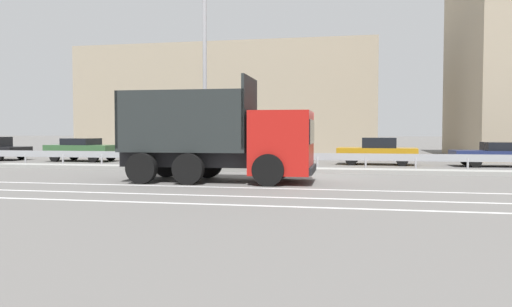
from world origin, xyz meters
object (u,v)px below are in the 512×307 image
(dump_truck, at_px, (240,145))
(parked_car_5, at_px, (502,154))
(median_road_sign, at_px, (128,142))
(parked_car_3, at_px, (263,150))
(street_lamp_1, at_px, (203,59))
(parked_car_1, at_px, (83,149))
(parked_car_2, at_px, (175,151))
(parked_car_4, at_px, (377,151))

(dump_truck, bearing_deg, parked_car_5, 129.94)
(median_road_sign, bearing_deg, parked_car_3, 43.72)
(parked_car_3, relative_size, parked_car_5, 0.87)
(street_lamp_1, relative_size, parked_car_5, 1.83)
(street_lamp_1, height_order, parked_car_5, street_lamp_1)
(dump_truck, distance_m, median_road_sign, 7.80)
(dump_truck, xyz_separation_m, parked_car_1, (-11.84, 9.74, -0.58))
(parked_car_2, height_order, parked_car_4, parked_car_4)
(parked_car_5, bearing_deg, parked_car_2, 86.03)
(street_lamp_1, height_order, parked_car_1, street_lamp_1)
(parked_car_2, bearing_deg, dump_truck, -149.73)
(parked_car_1, relative_size, parked_car_2, 1.07)
(median_road_sign, distance_m, parked_car_2, 5.42)
(median_road_sign, bearing_deg, parked_car_2, 86.98)
(dump_truck, bearing_deg, parked_car_2, -149.51)
(parked_car_4, bearing_deg, dump_truck, 156.86)
(dump_truck, height_order, parked_car_4, dump_truck)
(median_road_sign, relative_size, parked_car_3, 0.56)
(dump_truck, distance_m, parked_car_4, 11.27)
(parked_car_1, bearing_deg, parked_car_2, 94.48)
(parked_car_1, relative_size, parked_car_3, 1.00)
(median_road_sign, relative_size, parked_car_2, 0.60)
(street_lamp_1, xyz_separation_m, parked_car_2, (-3.51, 5.75, -4.27))
(median_road_sign, relative_size, street_lamp_1, 0.27)
(street_lamp_1, relative_size, parked_car_3, 2.10)
(median_road_sign, height_order, parked_car_2, median_road_sign)
(parked_car_5, bearing_deg, parked_car_3, 87.03)
(parked_car_1, bearing_deg, parked_car_5, 93.70)
(street_lamp_1, distance_m, parked_car_2, 7.97)
(median_road_sign, height_order, parked_car_1, median_road_sign)
(median_road_sign, height_order, parked_car_5, median_road_sign)
(parked_car_3, xyz_separation_m, parked_car_5, (12.09, 0.17, -0.13))
(dump_truck, bearing_deg, median_road_sign, -126.18)
(median_road_sign, bearing_deg, parked_car_4, 26.16)
(dump_truck, height_order, parked_car_3, dump_truck)
(parked_car_2, bearing_deg, parked_car_3, -94.25)
(street_lamp_1, distance_m, parked_car_4, 10.60)
(median_road_sign, xyz_separation_m, parked_car_4, (11.45, 5.63, -0.54))
(parked_car_2, bearing_deg, parked_car_4, -90.45)
(parked_car_2, bearing_deg, parked_car_1, 89.15)
(street_lamp_1, bearing_deg, parked_car_3, 73.84)
(dump_truck, xyz_separation_m, street_lamp_1, (-2.62, 4.07, 3.64))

